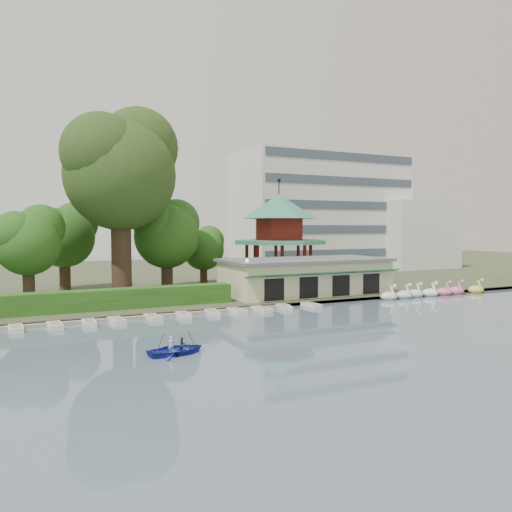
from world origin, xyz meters
TOP-DOWN VIEW (x-y plane):
  - ground_plane at (0.00, 0.00)m, footprint 220.00×220.00m
  - shore at (0.00, 52.00)m, footprint 220.00×70.00m
  - embankment at (0.00, 17.30)m, footprint 220.00×0.60m
  - dock at (-12.00, 17.20)m, footprint 34.00×1.60m
  - boathouse at (10.00, 21.97)m, footprint 18.60×9.39m
  - pavilion at (12.00, 32.00)m, footprint 12.40×12.40m
  - office_building at (32.67, 49.00)m, footprint 38.00×18.00m
  - hedge at (-15.00, 20.50)m, footprint 30.00×2.00m
  - lamp_post at (1.50, 19.00)m, footprint 0.36×0.36m
  - big_tree at (-8.84, 28.19)m, footprint 12.71×11.85m
  - small_trees at (-12.54, 31.76)m, footprint 38.88×16.64m
  - swan_boats at (23.38, 16.49)m, footprint 15.25×2.06m
  - moored_rowboats at (-10.06, 15.79)m, footprint 35.05×2.80m
  - rowboat_with_passengers at (-10.15, 3.90)m, footprint 5.52×4.29m

SIDE VIEW (x-z plane):
  - ground_plane at x=0.00m, z-range 0.00..0.00m
  - dock at x=-12.00m, z-range 0.00..0.24m
  - embankment at x=0.00m, z-range 0.00..0.30m
  - moored_rowboats at x=-10.06m, z-range 0.00..0.36m
  - shore at x=0.00m, z-range 0.00..0.40m
  - swan_boats at x=23.38m, z-range -0.56..1.35m
  - rowboat_with_passengers at x=-10.15m, z-range -0.48..1.53m
  - hedge at x=-15.00m, z-range 0.40..2.20m
  - boathouse at x=10.00m, z-range 0.42..4.32m
  - lamp_post at x=1.50m, z-range 1.20..5.48m
  - small_trees at x=-12.54m, z-range 1.17..11.96m
  - pavilion at x=12.00m, z-range 0.73..14.23m
  - office_building at x=32.67m, z-range -0.27..19.73m
  - big_tree at x=-8.84m, z-range 4.04..24.50m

